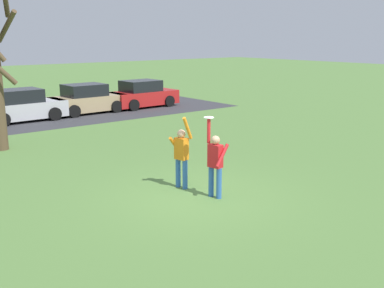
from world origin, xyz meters
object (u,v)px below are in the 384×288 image
Objects in this scene: parked_car_silver at (21,107)px; parked_car_tan at (87,100)px; parked_car_red at (142,95)px; frisbee_disc at (209,118)px; person_catcher at (215,161)px; person_defender at (181,154)px.

parked_car_silver and parked_car_tan have the same top height.
frisbee_disc is at bearing -118.38° from parked_car_red.
frisbee_disc reaches higher than person_catcher.
parked_car_tan is 1.00× the size of parked_car_red.
person_catcher reaches higher than parked_car_tan.
person_defender is 1.47m from frisbee_disc.
frisbee_disc is 0.06× the size of parked_car_red.
person_catcher is at bearing -117.91° from parked_car_red.
parked_car_tan is at bearing 177.52° from parked_car_red.
person_catcher is 8.17× the size of frisbee_disc.
parked_car_red is at bearing 63.40° from frisbee_disc.
frisbee_disc reaches higher than person_defender.
frisbee_disc reaches higher than parked_car_tan.
frisbee_disc is 14.23m from parked_car_silver.
person_catcher is at bearing -105.53° from parked_car_tan.
person_defender is at bearing -107.47° from parked_car_tan.
parked_car_red is (7.20, 14.37, -1.37)m from frisbee_disc.
parked_car_tan is at bearing -23.61° from person_catcher.
parked_car_silver is at bearing -9.55° from person_catcher.
person_catcher is 0.50× the size of parked_car_red.
parked_car_tan is at bearing 2.15° from parked_car_silver.
parked_car_tan is at bearing 75.90° from frisbee_disc.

